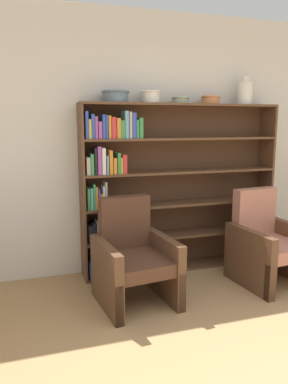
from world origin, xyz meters
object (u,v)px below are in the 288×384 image
at_px(bowl_copper, 115,96).
at_px(bowl_slate, 211,99).
at_px(vase_tall, 245,93).
at_px(armchair_cushioned, 267,244).
at_px(bookshelf, 163,187).
at_px(bowl_sage, 180,100).
at_px(bowl_cream, 151,96).
at_px(armchair_leather, 133,259).

height_order(bowl_copper, bowl_slate, bowl_copper).
xyz_separation_m(vase_tall, armchair_cushioned, (-0.05, -0.62, -1.54)).
relative_size(bookshelf, bowl_sage, 11.47).
xyz_separation_m(bookshelf, bowl_cream, (-0.14, -0.02, 0.95)).
bearing_deg(armchair_leather, armchair_cushioned, 173.60).
bearing_deg(bowl_slate, bookshelf, 178.09).
bearing_deg(bowl_slate, armchair_cushioned, -59.14).
bearing_deg(armchair_cushioned, bowl_sage, -47.28).
relative_size(bowl_cream, bowl_sage, 1.08).
bearing_deg(vase_tall, bowl_sage, 180.00).
distance_m(vase_tall, armchair_leather, 2.21).
bearing_deg(armchair_leather, bowl_sage, -144.70).
bearing_deg(bowl_sage, vase_tall, 0.00).
bearing_deg(bowl_slate, bowl_copper, 180.00).
height_order(vase_tall, armchair_leather, vase_tall).
distance_m(bookshelf, bowl_slate, 1.08).
bearing_deg(bowl_cream, armchair_leather, -120.85).
xyz_separation_m(bowl_sage, vase_tall, (0.77, 0.00, 0.09)).
height_order(vase_tall, armchair_cushioned, vase_tall).
xyz_separation_m(bowl_cream, bowl_sage, (0.32, 0.00, -0.03)).
bearing_deg(armchair_leather, vase_tall, -163.46).
bearing_deg(bowl_copper, bowl_cream, 0.00).
height_order(bowl_copper, bowl_cream, bowl_cream).
xyz_separation_m(bowl_slate, vase_tall, (0.42, 0.00, 0.08)).
bearing_deg(vase_tall, bowl_slate, -180.00).
bearing_deg(bowl_sage, bowl_cream, -180.00).
bearing_deg(bowl_copper, bookshelf, 2.00).
xyz_separation_m(bookshelf, bowl_sage, (0.18, -0.02, 0.92)).
distance_m(bowl_copper, armchair_cushioned, 2.14).
distance_m(bowl_slate, vase_tall, 0.42).
bearing_deg(bowl_cream, vase_tall, 0.00).
distance_m(armchair_leather, armchair_cushioned, 1.42).
height_order(bookshelf, bowl_cream, bowl_cream).
bearing_deg(armchair_leather, bowl_cream, -127.25).
bearing_deg(bowl_sage, bowl_slate, -0.00).
xyz_separation_m(bowl_copper, armchair_leather, (-0.00, -0.62, -1.47)).
distance_m(bowl_slate, armchair_cushioned, 1.63).
bearing_deg(armchair_cushioned, vase_tall, -100.90).
relative_size(bowl_copper, bowl_sage, 1.48).
height_order(bookshelf, armchair_cushioned, bookshelf).
distance_m(bowl_copper, armchair_leather, 1.60).
distance_m(bookshelf, bowl_copper, 1.08).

